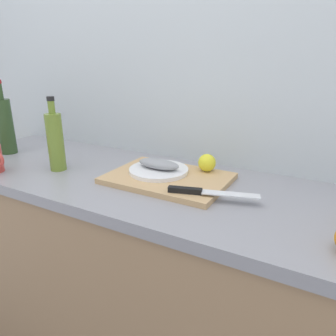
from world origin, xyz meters
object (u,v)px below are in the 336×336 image
at_px(fish_fillet, 159,164).
at_px(cutting_board, 168,178).
at_px(white_plate, 159,170).
at_px(wine_bottle, 5,125).
at_px(chef_knife, 201,192).
at_px(olive_oil_bottle, 55,141).
at_px(lemon_0, 207,163).

bearing_deg(fish_fillet, cutting_board, -18.75).
bearing_deg(white_plate, fish_fillet, -135.00).
distance_m(white_plate, wine_bottle, 0.81).
height_order(chef_knife, olive_oil_bottle, olive_oil_bottle).
bearing_deg(white_plate, cutting_board, -18.75).
distance_m(chef_knife, wine_bottle, 1.03).
bearing_deg(chef_knife, cutting_board, 134.90).
bearing_deg(lemon_0, olive_oil_bottle, -158.03).
height_order(white_plate, wine_bottle, wine_bottle).
bearing_deg(lemon_0, fish_fillet, -147.28).
distance_m(cutting_board, lemon_0, 0.16).
height_order(lemon_0, olive_oil_bottle, olive_oil_bottle).
bearing_deg(cutting_board, wine_bottle, -176.58).
relative_size(white_plate, lemon_0, 3.34).
height_order(white_plate, olive_oil_bottle, olive_oil_bottle).
bearing_deg(lemon_0, cutting_board, -132.00).
height_order(cutting_board, lemon_0, lemon_0).
bearing_deg(olive_oil_bottle, white_plate, 17.28).
distance_m(white_plate, lemon_0, 0.19).
height_order(chef_knife, lemon_0, lemon_0).
relative_size(chef_knife, olive_oil_bottle, 0.97).
distance_m(chef_knife, olive_oil_bottle, 0.64).
distance_m(cutting_board, white_plate, 0.06).
distance_m(white_plate, olive_oil_bottle, 0.43).
xyz_separation_m(white_plate, wine_bottle, (-0.80, -0.07, 0.11)).
bearing_deg(olive_oil_bottle, lemon_0, 21.97).
height_order(lemon_0, wine_bottle, wine_bottle).
bearing_deg(cutting_board, white_plate, 161.25).
relative_size(cutting_board, wine_bottle, 1.28).
bearing_deg(lemon_0, white_plate, -147.28).
bearing_deg(fish_fillet, lemon_0, 32.72).
height_order(fish_fillet, olive_oil_bottle, olive_oil_bottle).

